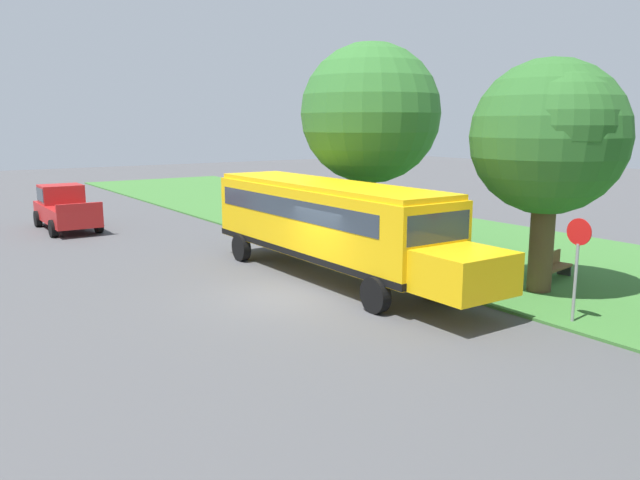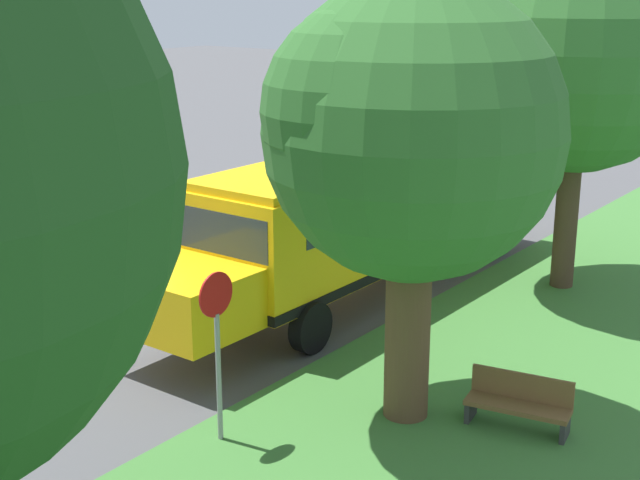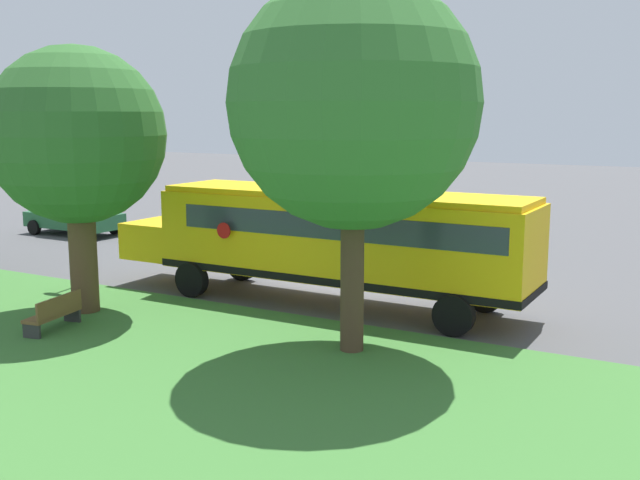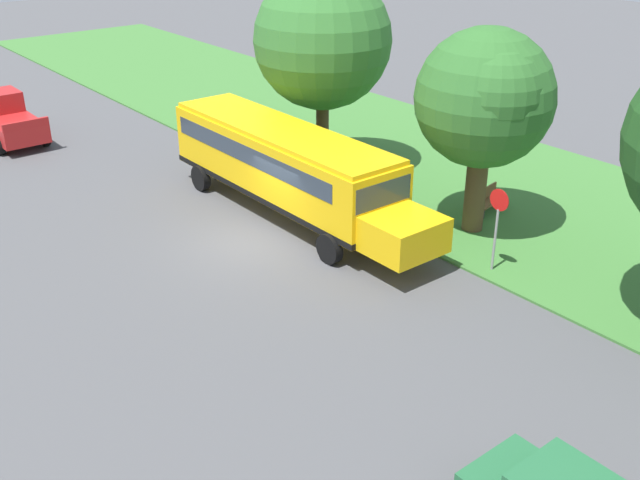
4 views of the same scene
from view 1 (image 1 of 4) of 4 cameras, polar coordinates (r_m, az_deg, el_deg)
name	(u,v)px [view 1 (image 1 of 4)]	position (r m, az deg, el deg)	size (l,w,h in m)	color
ground_plane	(288,296)	(18.69, -2.91, -5.10)	(120.00, 120.00, 0.00)	#4C4C4F
grass_verge	(509,255)	(25.21, 16.88, -1.33)	(12.00, 80.00, 0.08)	#3D7533
school_bus	(330,220)	(20.44, 0.92, 1.80)	(2.85, 12.42, 3.16)	yellow
pickup_truck	(65,207)	(32.60, -22.29, 2.80)	(2.28, 5.40, 2.10)	#B21E1E
oak_tree_beside_bus	(370,114)	(24.27, 4.60, 11.38)	(5.33, 5.33, 8.10)	#4C3826
oak_tree_roadside_mid	(552,135)	(19.27, 20.42, 8.95)	(4.51, 4.51, 6.93)	brown
stop_sign	(577,258)	(16.91, 22.44, -1.53)	(0.08, 0.68, 2.74)	gray
park_bench	(553,267)	(21.65, 20.49, -2.29)	(1.66, 0.78, 0.92)	brown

